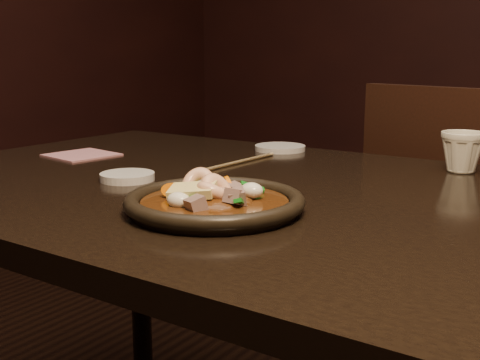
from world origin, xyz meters
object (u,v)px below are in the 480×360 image
Objects in this scene: table at (285,232)px; plate at (215,203)px; chair at (454,243)px; tea_cup at (462,151)px.

table is 5.86× the size of plate.
chair reaches higher than table.
plate is at bearing -94.95° from table.
chair is at bearing 80.88° from plate.
tea_cup is at bearing 119.48° from chair.
plate is 3.12× the size of tea_cup.
chair is 0.46m from tea_cup.
table is 0.71m from chair.
chair is 10.33× the size of tea_cup.
plate is at bearing -113.06° from tea_cup.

